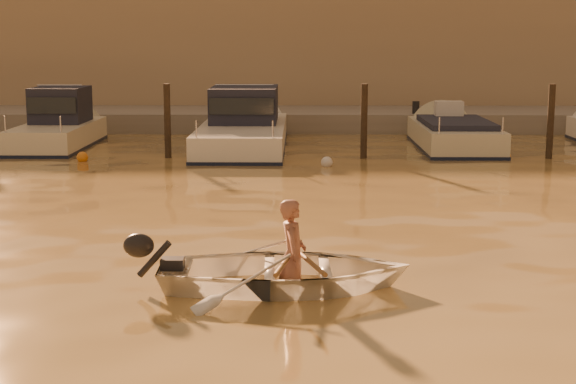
{
  "coord_description": "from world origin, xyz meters",
  "views": [
    {
      "loc": [
        -1.94,
        -9.86,
        3.31
      ],
      "look_at": [
        -2.13,
        4.4,
        0.75
      ],
      "focal_mm": 55.0,
      "sensor_mm": 36.0,
      "label": 1
    }
  ],
  "objects_px": {
    "person": "(293,255)",
    "dinghy": "(285,271)",
    "moored_boat_1": "(57,126)",
    "moored_boat_2": "(243,126)",
    "moored_boat_3": "(454,140)",
    "waterfront_building": "(346,56)"
  },
  "relations": [
    {
      "from": "moored_boat_1",
      "to": "moored_boat_3",
      "type": "distance_m",
      "value": 11.72
    },
    {
      "from": "moored_boat_3",
      "to": "waterfront_building",
      "type": "xyz_separation_m",
      "value": [
        -2.61,
        11.0,
        2.17
      ]
    },
    {
      "from": "person",
      "to": "moored_boat_3",
      "type": "distance_m",
      "value": 15.32
    },
    {
      "from": "dinghy",
      "to": "moored_boat_2",
      "type": "bearing_deg",
      "value": 3.88
    },
    {
      "from": "moored_boat_3",
      "to": "moored_boat_2",
      "type": "bearing_deg",
      "value": 180.0
    },
    {
      "from": "person",
      "to": "moored_boat_1",
      "type": "distance_m",
      "value": 16.22
    },
    {
      "from": "dinghy",
      "to": "moored_boat_3",
      "type": "xyz_separation_m",
      "value": [
        4.74,
        14.6,
        0.0
      ]
    },
    {
      "from": "dinghy",
      "to": "waterfront_building",
      "type": "bearing_deg",
      "value": -6.61
    },
    {
      "from": "moored_boat_1",
      "to": "waterfront_building",
      "type": "relative_size",
      "value": 0.12
    },
    {
      "from": "moored_boat_2",
      "to": "moored_boat_3",
      "type": "relative_size",
      "value": 1.34
    },
    {
      "from": "moored_boat_1",
      "to": "moored_boat_2",
      "type": "height_order",
      "value": "same"
    },
    {
      "from": "person",
      "to": "moored_boat_1",
      "type": "height_order",
      "value": "moored_boat_1"
    },
    {
      "from": "moored_boat_1",
      "to": "person",
      "type": "bearing_deg",
      "value": -64.14
    },
    {
      "from": "person",
      "to": "dinghy",
      "type": "bearing_deg",
      "value": 90.0
    },
    {
      "from": "moored_boat_3",
      "to": "waterfront_building",
      "type": "relative_size",
      "value": 0.13
    },
    {
      "from": "dinghy",
      "to": "waterfront_building",
      "type": "height_order",
      "value": "waterfront_building"
    },
    {
      "from": "dinghy",
      "to": "person",
      "type": "height_order",
      "value": "person"
    },
    {
      "from": "person",
      "to": "moored_boat_2",
      "type": "relative_size",
      "value": 0.18
    },
    {
      "from": "moored_boat_2",
      "to": "dinghy",
      "type": "bearing_deg",
      "value": -84.26
    },
    {
      "from": "dinghy",
      "to": "moored_boat_3",
      "type": "distance_m",
      "value": 15.35
    },
    {
      "from": "moored_boat_2",
      "to": "moored_boat_3",
      "type": "height_order",
      "value": "moored_boat_2"
    },
    {
      "from": "dinghy",
      "to": "moored_boat_1",
      "type": "xyz_separation_m",
      "value": [
        -6.98,
        14.6,
        0.4
      ]
    }
  ]
}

